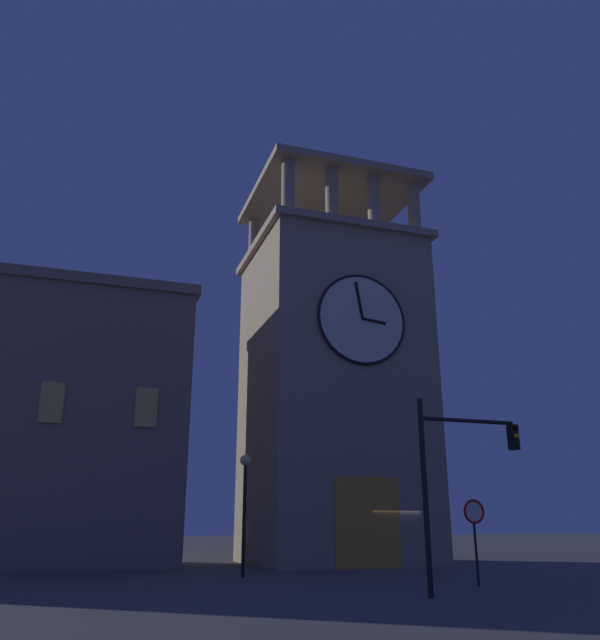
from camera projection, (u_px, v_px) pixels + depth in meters
name	position (u px, v px, depth m)	size (l,w,h in m)	color
ground_plane	(388.00, 567.00, 29.76)	(200.00, 200.00, 0.00)	#56544F
clocktower	(332.00, 388.00, 34.84)	(9.23, 8.95, 23.30)	gray
traffic_signal_mid	(457.00, 465.00, 18.32)	(3.30, 0.41, 5.37)	black
street_lamp	(245.00, 489.00, 24.61)	(0.44, 0.44, 4.51)	black
no_horn_sign	(474.00, 518.00, 20.78)	(0.78, 0.14, 2.67)	black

